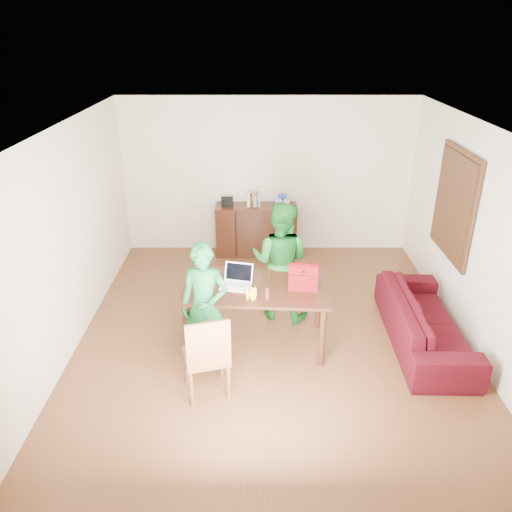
{
  "coord_description": "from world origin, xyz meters",
  "views": [
    {
      "loc": [
        -0.21,
        -5.65,
        3.75
      ],
      "look_at": [
        -0.21,
        -0.06,
        1.14
      ],
      "focal_mm": 35.0,
      "sensor_mm": 36.0,
      "label": 1
    }
  ],
  "objects_px": {
    "bottle": "(267,292)",
    "red_bag": "(303,279)",
    "laptop": "(236,284)",
    "chair": "(207,370)",
    "person_far": "(280,261)",
    "table": "(256,293)",
    "sofa": "(425,321)",
    "person_near": "(205,306)"
  },
  "relations": [
    {
      "from": "bottle",
      "to": "red_bag",
      "type": "relative_size",
      "value": 0.48
    },
    {
      "from": "laptop",
      "to": "bottle",
      "type": "distance_m",
      "value": 0.48
    },
    {
      "from": "chair",
      "to": "red_bag",
      "type": "height_order",
      "value": "red_bag"
    },
    {
      "from": "person_far",
      "to": "bottle",
      "type": "xyz_separation_m",
      "value": [
        -0.2,
        -1.01,
        0.08
      ]
    },
    {
      "from": "person_far",
      "to": "red_bag",
      "type": "relative_size",
      "value": 4.79
    },
    {
      "from": "person_far",
      "to": "red_bag",
      "type": "distance_m",
      "value": 0.8
    },
    {
      "from": "table",
      "to": "sofa",
      "type": "bearing_deg",
      "value": 4.08
    },
    {
      "from": "sofa",
      "to": "person_near",
      "type": "bearing_deg",
      "value": 100.25
    },
    {
      "from": "bottle",
      "to": "sofa",
      "type": "distance_m",
      "value": 2.14
    },
    {
      "from": "person_near",
      "to": "red_bag",
      "type": "relative_size",
      "value": 4.47
    },
    {
      "from": "person_near",
      "to": "person_far",
      "type": "bearing_deg",
      "value": 58.44
    },
    {
      "from": "person_near",
      "to": "bottle",
      "type": "distance_m",
      "value": 0.74
    },
    {
      "from": "bottle",
      "to": "person_near",
      "type": "bearing_deg",
      "value": -173.06
    },
    {
      "from": "person_far",
      "to": "red_bag",
      "type": "xyz_separation_m",
      "value": [
        0.24,
        -0.75,
        0.12
      ]
    },
    {
      "from": "person_far",
      "to": "bottle",
      "type": "relative_size",
      "value": 9.89
    },
    {
      "from": "table",
      "to": "person_near",
      "type": "relative_size",
      "value": 1.17
    },
    {
      "from": "table",
      "to": "red_bag",
      "type": "xyz_separation_m",
      "value": [
        0.57,
        -0.06,
        0.24
      ]
    },
    {
      "from": "sofa",
      "to": "red_bag",
      "type": "bearing_deg",
      "value": 94.38
    },
    {
      "from": "chair",
      "to": "red_bag",
      "type": "distance_m",
      "value": 1.57
    },
    {
      "from": "red_bag",
      "to": "laptop",
      "type": "bearing_deg",
      "value": -176.54
    },
    {
      "from": "table",
      "to": "laptop",
      "type": "distance_m",
      "value": 0.3
    },
    {
      "from": "red_bag",
      "to": "sofa",
      "type": "distance_m",
      "value": 1.72
    },
    {
      "from": "person_far",
      "to": "bottle",
      "type": "distance_m",
      "value": 1.03
    },
    {
      "from": "person_near",
      "to": "sofa",
      "type": "relative_size",
      "value": 0.73
    },
    {
      "from": "person_far",
      "to": "sofa",
      "type": "xyz_separation_m",
      "value": [
        1.83,
        -0.67,
        -0.53
      ]
    },
    {
      "from": "person_near",
      "to": "laptop",
      "type": "height_order",
      "value": "person_near"
    },
    {
      "from": "table",
      "to": "laptop",
      "type": "relative_size",
      "value": 4.57
    },
    {
      "from": "person_far",
      "to": "sofa",
      "type": "relative_size",
      "value": 0.78
    },
    {
      "from": "table",
      "to": "bottle",
      "type": "bearing_deg",
      "value": -64.37
    },
    {
      "from": "table",
      "to": "person_near",
      "type": "distance_m",
      "value": 0.72
    },
    {
      "from": "chair",
      "to": "person_near",
      "type": "distance_m",
      "value": 0.74
    },
    {
      "from": "chair",
      "to": "laptop",
      "type": "xyz_separation_m",
      "value": [
        0.29,
        0.93,
        0.58
      ]
    },
    {
      "from": "laptop",
      "to": "sofa",
      "type": "height_order",
      "value": "laptop"
    },
    {
      "from": "person_far",
      "to": "laptop",
      "type": "distance_m",
      "value": 0.93
    },
    {
      "from": "person_near",
      "to": "sofa",
      "type": "height_order",
      "value": "person_near"
    },
    {
      "from": "person_near",
      "to": "bottle",
      "type": "bearing_deg",
      "value": 15.38
    },
    {
      "from": "laptop",
      "to": "red_bag",
      "type": "height_order",
      "value": "red_bag"
    },
    {
      "from": "bottle",
      "to": "person_far",
      "type": "bearing_deg",
      "value": 78.95
    },
    {
      "from": "laptop",
      "to": "red_bag",
      "type": "distance_m",
      "value": 0.82
    },
    {
      "from": "person_near",
      "to": "sofa",
      "type": "distance_m",
      "value": 2.82
    },
    {
      "from": "chair",
      "to": "person_far",
      "type": "xyz_separation_m",
      "value": [
        0.87,
        1.66,
        0.54
      ]
    },
    {
      "from": "person_far",
      "to": "laptop",
      "type": "relative_size",
      "value": 4.18
    }
  ]
}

